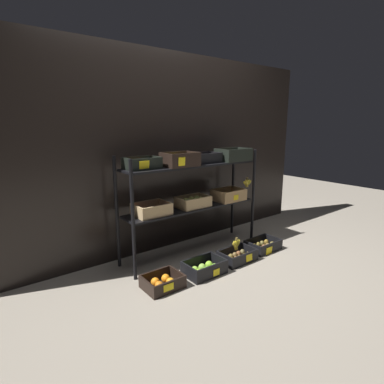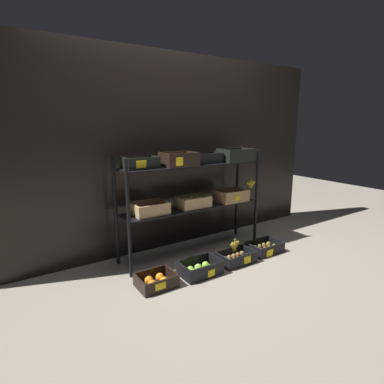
# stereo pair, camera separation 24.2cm
# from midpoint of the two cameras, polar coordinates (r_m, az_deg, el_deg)

# --- Properties ---
(ground_plane) EXTENTS (10.00, 10.00, 0.00)m
(ground_plane) POSITION_cam_midpoint_polar(r_m,az_deg,el_deg) (3.35, 2.11, -11.06)
(ground_plane) COLOR gray
(storefront_wall) EXTENTS (3.92, 0.12, 2.07)m
(storefront_wall) POSITION_cam_midpoint_polar(r_m,az_deg,el_deg) (3.39, -1.33, 7.32)
(storefront_wall) COLOR black
(storefront_wall) RESTS_ON ground_plane
(display_rack) EXTENTS (1.65, 0.36, 1.08)m
(display_rack) POSITION_cam_midpoint_polar(r_m,az_deg,el_deg) (3.14, 2.80, 1.58)
(display_rack) COLOR black
(display_rack) RESTS_ON ground_plane
(crate_ground_orange) EXTENTS (0.32, 0.26, 0.11)m
(crate_ground_orange) POSITION_cam_midpoint_polar(r_m,az_deg,el_deg) (2.70, -4.03, -16.27)
(crate_ground_orange) COLOR black
(crate_ground_orange) RESTS_ON ground_plane
(crate_ground_apple_green) EXTENTS (0.37, 0.25, 0.13)m
(crate_ground_apple_green) POSITION_cam_midpoint_polar(r_m,az_deg,el_deg) (2.89, 4.02, -14.14)
(crate_ground_apple_green) COLOR black
(crate_ground_apple_green) RESTS_ON ground_plane
(crate_ground_kiwi) EXTENTS (0.37, 0.24, 0.12)m
(crate_ground_kiwi) POSITION_cam_midpoint_polar(r_m,az_deg,el_deg) (3.15, 10.41, -12.04)
(crate_ground_kiwi) COLOR black
(crate_ground_kiwi) RESTS_ON ground_plane
(crate_ground_right_kiwi) EXTENTS (0.36, 0.25, 0.11)m
(crate_ground_right_kiwi) POSITION_cam_midpoint_polar(r_m,az_deg,el_deg) (3.45, 15.32, -10.05)
(crate_ground_right_kiwi) COLOR black
(crate_ground_right_kiwi) RESTS_ON ground_plane
(banana_bunch_loose) EXTENTS (0.14, 0.05, 0.14)m
(banana_bunch_loose) POSITION_cam_midpoint_polar(r_m,az_deg,el_deg) (3.08, 10.19, -9.95)
(banana_bunch_loose) COLOR brown
(banana_bunch_loose) RESTS_ON crate_ground_kiwi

